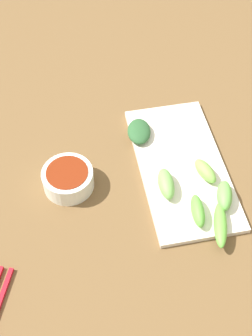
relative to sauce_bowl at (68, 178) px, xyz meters
The scene contains 9 objects.
tabletop 0.11m from the sauce_bowl, 15.63° to the right, with size 2.10×2.10×0.02m, color brown.
sauce_bowl is the anchor object (origin of this frame).
serving_plate 0.24m from the sauce_bowl, ahead, with size 0.18×0.35×0.01m, color silver.
broccoli_stalk_0 0.31m from the sauce_bowl, 19.17° to the right, with size 0.03×0.07×0.03m, color #66B54B.
broccoli_leafy_1 0.19m from the sauce_bowl, 30.24° to the left, with size 0.05×0.07×0.02m, color #2A572E.
broccoli_stalk_2 0.27m from the sauce_bowl, 28.30° to the right, with size 0.02×0.07×0.03m, color #5DAA3D.
broccoli_stalk_3 0.28m from the sauce_bowl, ahead, with size 0.03×0.06×0.03m, color #78AF4A.
broccoli_stalk_4 0.31m from the sauce_bowl, 31.05° to the right, with size 0.02×0.10×0.02m, color #62B53E.
broccoli_stalk_5 0.20m from the sauce_bowl, 15.68° to the right, with size 0.03×0.07×0.03m, color #71AD51.
Camera 1 is at (-0.09, -0.52, 0.78)m, focal length 48.41 mm.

